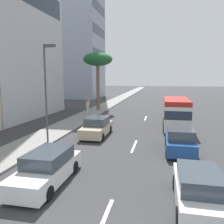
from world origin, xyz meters
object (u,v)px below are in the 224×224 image
at_px(car_lead, 198,189).
at_px(car_fourth, 97,127).
at_px(minibus_seventh, 176,113).
at_px(pedestrian_mid_block, 87,106).
at_px(car_third, 47,168).
at_px(pedestrian_near_lamp, 88,104).
at_px(car_fifth, 180,140).
at_px(street_lamp, 47,83).
at_px(van_second, 174,106).
at_px(palm_tree, 98,60).
at_px(car_sixth, 170,101).

bearing_deg(car_lead, car_fourth, 34.31).
distance_m(minibus_seventh, pedestrian_mid_block, 13.93).
height_order(car_lead, car_fourth, car_fourth).
bearing_deg(car_third, pedestrian_near_lamp, -167.15).
bearing_deg(car_fifth, street_lamp, 90.29).
bearing_deg(car_fourth, car_lead, 34.31).
distance_m(van_second, pedestrian_near_lamp, 12.30).
relative_size(minibus_seventh, street_lamp, 0.86).
distance_m(car_fifth, pedestrian_mid_block, 18.94).
bearing_deg(car_third, palm_tree, -170.42).
bearing_deg(car_lead, pedestrian_mid_block, 27.94).
bearing_deg(street_lamp, palm_tree, 3.17).
relative_size(van_second, pedestrian_near_lamp, 2.55).
xyz_separation_m(car_fourth, car_sixth, (24.49, -7.02, -0.02)).
bearing_deg(car_lead, pedestrian_near_lamp, 26.89).
relative_size(car_fifth, street_lamp, 0.60).
height_order(car_fifth, pedestrian_near_lamp, pedestrian_near_lamp).
xyz_separation_m(car_lead, van_second, (22.26, -0.07, 0.63)).
xyz_separation_m(van_second, car_fourth, (-11.98, 7.08, -0.61)).
bearing_deg(minibus_seventh, car_third, 153.84).
bearing_deg(van_second, car_sixth, 0.28).
xyz_separation_m(car_third, car_fifth, (6.33, -6.64, 0.05)).
distance_m(palm_tree, street_lamp, 18.33).
bearing_deg(van_second, pedestrian_mid_block, 90.61).
relative_size(pedestrian_near_lamp, pedestrian_mid_block, 1.14).
xyz_separation_m(car_fourth, minibus_seventh, (4.21, -6.90, 0.87)).
height_order(car_fourth, pedestrian_mid_block, pedestrian_mid_block).
xyz_separation_m(car_third, street_lamp, (6.28, 3.11, 3.89)).
xyz_separation_m(car_sixth, pedestrian_near_lamp, (-10.88, 12.13, 0.42)).
bearing_deg(pedestrian_near_lamp, car_fourth, 147.09).
height_order(car_lead, car_sixth, car_sixth).
xyz_separation_m(car_fifth, pedestrian_mid_block, (15.03, 11.53, 0.23)).
height_order(van_second, pedestrian_near_lamp, van_second).
bearing_deg(car_third, car_fourth, -178.99).
relative_size(pedestrian_near_lamp, palm_tree, 0.21).
relative_size(car_lead, pedestrian_near_lamp, 2.43).
bearing_deg(car_fifth, pedestrian_near_lamp, 35.35).
relative_size(pedestrian_near_lamp, street_lamp, 0.25).
xyz_separation_m(van_second, car_fifth, (-15.15, 0.28, -0.58)).
height_order(car_fifth, street_lamp, street_lamp).
bearing_deg(van_second, car_fourth, 149.41).
distance_m(minibus_seventh, street_lamp, 12.69).
bearing_deg(car_lead, car_sixth, -0.02).
bearing_deg(palm_tree, car_fifth, -149.20).
relative_size(car_fourth, minibus_seventh, 0.74).
bearing_deg(van_second, car_third, 162.15).
xyz_separation_m(car_lead, palm_tree, (25.12, 10.95, 6.79)).
bearing_deg(car_sixth, pedestrian_mid_block, 137.09).
relative_size(car_fifth, pedestrian_near_lamp, 2.42).
relative_size(car_fourth, pedestrian_near_lamp, 2.56).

